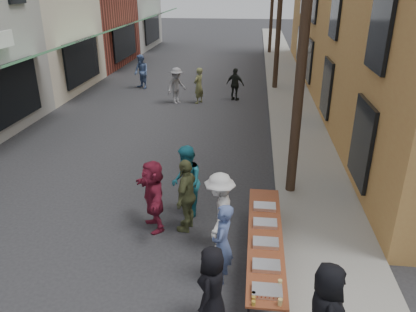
% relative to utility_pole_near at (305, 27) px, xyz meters
% --- Properties ---
extents(ground, '(120.00, 120.00, 0.00)m').
position_rel_utility_pole_near_xyz_m(ground, '(-4.30, -3.00, -4.50)').
color(ground, '#28282B').
rests_on(ground, ground).
extents(sidewalk, '(2.20, 60.00, 0.10)m').
position_rel_utility_pole_near_xyz_m(sidewalk, '(0.70, 12.00, -4.45)').
color(sidewalk, gray).
rests_on(sidewalk, ground).
extents(storefront_row, '(8.00, 37.00, 9.00)m').
position_rel_utility_pole_near_xyz_m(storefront_row, '(-14.30, 11.96, -0.38)').
color(storefront_row, maroon).
rests_on(storefront_row, ground).
extents(utility_pole_near, '(0.26, 0.26, 9.00)m').
position_rel_utility_pole_near_xyz_m(utility_pole_near, '(0.00, 0.00, 0.00)').
color(utility_pole_near, '#2D2116').
rests_on(utility_pole_near, ground).
extents(utility_pole_mid, '(0.26, 0.26, 9.00)m').
position_rel_utility_pole_near_xyz_m(utility_pole_mid, '(0.00, 12.00, 0.00)').
color(utility_pole_mid, '#2D2116').
rests_on(utility_pole_mid, ground).
extents(serving_table, '(0.70, 4.00, 0.75)m').
position_rel_utility_pole_near_xyz_m(serving_table, '(-0.78, -3.32, -3.79)').
color(serving_table, brown).
rests_on(serving_table, ground).
extents(catering_tray_sausage, '(0.50, 0.33, 0.08)m').
position_rel_utility_pole_near_xyz_m(catering_tray_sausage, '(-0.78, -4.97, -3.71)').
color(catering_tray_sausage, maroon).
rests_on(catering_tray_sausage, serving_table).
extents(catering_tray_foil_b, '(0.50, 0.33, 0.08)m').
position_rel_utility_pole_near_xyz_m(catering_tray_foil_b, '(-0.78, -4.32, -3.71)').
color(catering_tray_foil_b, '#B2B2B7').
rests_on(catering_tray_foil_b, serving_table).
extents(catering_tray_buns, '(0.50, 0.33, 0.08)m').
position_rel_utility_pole_near_xyz_m(catering_tray_buns, '(-0.78, -3.62, -3.71)').
color(catering_tray_buns, tan).
rests_on(catering_tray_buns, serving_table).
extents(catering_tray_foil_d, '(0.50, 0.33, 0.08)m').
position_rel_utility_pole_near_xyz_m(catering_tray_foil_d, '(-0.78, -2.92, -3.71)').
color(catering_tray_foil_d, '#B2B2B7').
rests_on(catering_tray_foil_d, serving_table).
extents(catering_tray_buns_end, '(0.50, 0.33, 0.08)m').
position_rel_utility_pole_near_xyz_m(catering_tray_buns_end, '(-0.78, -2.22, -3.71)').
color(catering_tray_buns_end, tan).
rests_on(catering_tray_buns_end, serving_table).
extents(condiment_jar_a, '(0.07, 0.07, 0.08)m').
position_rel_utility_pole_near_xyz_m(condiment_jar_a, '(-1.00, -5.27, -3.71)').
color(condiment_jar_a, '#A57F26').
rests_on(condiment_jar_a, serving_table).
extents(condiment_jar_b, '(0.07, 0.07, 0.08)m').
position_rel_utility_pole_near_xyz_m(condiment_jar_b, '(-1.00, -5.17, -3.71)').
color(condiment_jar_b, '#A57F26').
rests_on(condiment_jar_b, serving_table).
extents(condiment_jar_c, '(0.07, 0.07, 0.08)m').
position_rel_utility_pole_near_xyz_m(condiment_jar_c, '(-1.00, -5.07, -3.71)').
color(condiment_jar_c, '#A57F26').
rests_on(condiment_jar_c, serving_table).
extents(cup_stack, '(0.08, 0.08, 0.12)m').
position_rel_utility_pole_near_xyz_m(cup_stack, '(-0.58, -5.22, -3.69)').
color(cup_stack, tan).
rests_on(cup_stack, serving_table).
extents(guest_front_a, '(0.64, 0.84, 1.54)m').
position_rel_utility_pole_near_xyz_m(guest_front_a, '(-1.69, -4.96, -3.73)').
color(guest_front_a, black).
rests_on(guest_front_a, ground).
extents(guest_front_b, '(0.48, 0.66, 1.69)m').
position_rel_utility_pole_near_xyz_m(guest_front_b, '(-1.62, -3.82, -3.65)').
color(guest_front_b, '#4D5F94').
rests_on(guest_front_b, ground).
extents(guest_front_c, '(0.90, 1.05, 1.88)m').
position_rel_utility_pole_near_xyz_m(guest_front_c, '(-2.70, -1.51, -3.56)').
color(guest_front_c, teal).
rests_on(guest_front_c, ground).
extents(guest_front_d, '(0.75, 1.21, 1.80)m').
position_rel_utility_pole_near_xyz_m(guest_front_d, '(-1.77, -2.73, -3.60)').
color(guest_front_d, silver).
rests_on(guest_front_d, ground).
extents(guest_front_e, '(0.65, 1.13, 1.82)m').
position_rel_utility_pole_near_xyz_m(guest_front_e, '(-2.59, -2.11, -3.59)').
color(guest_front_e, brown).
rests_on(guest_front_e, ground).
extents(guest_queue_back, '(1.22, 1.68, 1.76)m').
position_rel_utility_pole_near_xyz_m(guest_queue_back, '(-3.38, -2.15, -3.62)').
color(guest_queue_back, maroon).
rests_on(guest_queue_back, ground).
extents(passerby_left, '(1.18, 1.29, 1.73)m').
position_rel_utility_pole_near_xyz_m(passerby_left, '(-4.85, 8.62, -3.63)').
color(passerby_left, slate).
rests_on(passerby_left, ground).
extents(passerby_mid, '(1.01, 0.72, 1.60)m').
position_rel_utility_pole_near_xyz_m(passerby_mid, '(-2.06, 9.50, -3.70)').
color(passerby_mid, black).
rests_on(passerby_mid, ground).
extents(passerby_right, '(0.65, 0.75, 1.73)m').
position_rel_utility_pole_near_xyz_m(passerby_right, '(-3.79, 8.77, -3.64)').
color(passerby_right, '#66693D').
rests_on(passerby_right, ground).
extents(passerby_far, '(1.14, 1.12, 1.85)m').
position_rel_utility_pole_near_xyz_m(passerby_far, '(-7.30, 11.29, -3.58)').
color(passerby_far, '#516A9C').
rests_on(passerby_far, ground).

